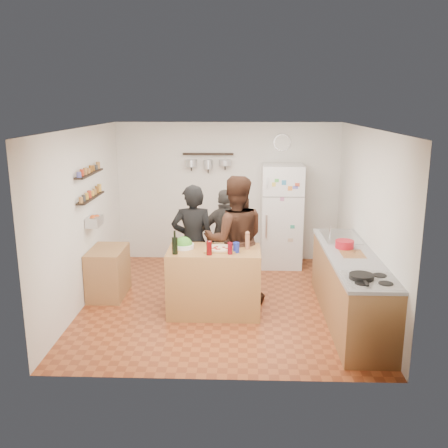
{
  "coord_description": "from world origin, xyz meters",
  "views": [
    {
      "loc": [
        0.25,
        -6.81,
        2.85
      ],
      "look_at": [
        0.0,
        0.1,
        1.15
      ],
      "focal_mm": 40.0,
      "sensor_mm": 36.0,
      "label": 1
    }
  ],
  "objects_px": {
    "person_center": "(235,240)",
    "side_table": "(108,272)",
    "wine_bottle": "(175,246)",
    "person_back": "(226,238)",
    "counter_run": "(350,288)",
    "fridge": "(281,216)",
    "prep_island": "(214,281)",
    "salad_bowl": "(183,246)",
    "skillet": "(361,277)",
    "person_left": "(193,243)",
    "wall_clock": "(282,142)",
    "pepper_mill": "(247,242)",
    "salt_canister": "(236,247)",
    "red_bowl": "(345,244)"
  },
  "relations": [
    {
      "from": "wine_bottle",
      "to": "pepper_mill",
      "type": "bearing_deg",
      "value": 15.87
    },
    {
      "from": "prep_island",
      "to": "person_center",
      "type": "distance_m",
      "value": 0.69
    },
    {
      "from": "salt_canister",
      "to": "side_table",
      "type": "xyz_separation_m",
      "value": [
        -1.92,
        0.68,
        -0.61
      ]
    },
    {
      "from": "wine_bottle",
      "to": "person_center",
      "type": "bearing_deg",
      "value": 39.64
    },
    {
      "from": "person_back",
      "to": "counter_run",
      "type": "relative_size",
      "value": 0.58
    },
    {
      "from": "red_bowl",
      "to": "side_table",
      "type": "distance_m",
      "value": 3.47
    },
    {
      "from": "prep_island",
      "to": "counter_run",
      "type": "xyz_separation_m",
      "value": [
        1.82,
        -0.18,
        -0.01
      ]
    },
    {
      "from": "wine_bottle",
      "to": "fridge",
      "type": "xyz_separation_m",
      "value": [
        1.57,
        2.34,
        -0.12
      ]
    },
    {
      "from": "wine_bottle",
      "to": "pepper_mill",
      "type": "xyz_separation_m",
      "value": [
        0.95,
        0.27,
        -0.01
      ]
    },
    {
      "from": "red_bowl",
      "to": "fridge",
      "type": "relative_size",
      "value": 0.14
    },
    {
      "from": "counter_run",
      "to": "person_back",
      "type": "bearing_deg",
      "value": 142.51
    },
    {
      "from": "person_center",
      "to": "counter_run",
      "type": "xyz_separation_m",
      "value": [
        1.54,
        -0.61,
        -0.48
      ]
    },
    {
      "from": "prep_island",
      "to": "fridge",
      "type": "relative_size",
      "value": 0.69
    },
    {
      "from": "counter_run",
      "to": "red_bowl",
      "type": "height_order",
      "value": "red_bowl"
    },
    {
      "from": "wine_bottle",
      "to": "side_table",
      "type": "relative_size",
      "value": 0.28
    },
    {
      "from": "person_center",
      "to": "wine_bottle",
      "type": "bearing_deg",
      "value": 34.59
    },
    {
      "from": "wine_bottle",
      "to": "counter_run",
      "type": "height_order",
      "value": "wine_bottle"
    },
    {
      "from": "person_center",
      "to": "skillet",
      "type": "xyz_separation_m",
      "value": [
        1.44,
        -1.53,
        0.02
      ]
    },
    {
      "from": "person_back",
      "to": "counter_run",
      "type": "height_order",
      "value": "person_back"
    },
    {
      "from": "salad_bowl",
      "to": "person_left",
      "type": "height_order",
      "value": "person_left"
    },
    {
      "from": "person_left",
      "to": "fridge",
      "type": "distance_m",
      "value": 2.13
    },
    {
      "from": "prep_island",
      "to": "salad_bowl",
      "type": "height_order",
      "value": "salad_bowl"
    },
    {
      "from": "salad_bowl",
      "to": "person_back",
      "type": "distance_m",
      "value": 1.21
    },
    {
      "from": "salad_bowl",
      "to": "skillet",
      "type": "height_order",
      "value": "skillet"
    },
    {
      "from": "person_back",
      "to": "wall_clock",
      "type": "bearing_deg",
      "value": -126.25
    },
    {
      "from": "counter_run",
      "to": "skillet",
      "type": "distance_m",
      "value": 1.06
    },
    {
      "from": "red_bowl",
      "to": "side_table",
      "type": "relative_size",
      "value": 0.31
    },
    {
      "from": "person_left",
      "to": "person_center",
      "type": "height_order",
      "value": "person_center"
    },
    {
      "from": "counter_run",
      "to": "side_table",
      "type": "relative_size",
      "value": 3.29
    },
    {
      "from": "prep_island",
      "to": "wall_clock",
      "type": "distance_m",
      "value": 3.16
    },
    {
      "from": "person_back",
      "to": "red_bowl",
      "type": "xyz_separation_m",
      "value": [
        1.65,
        -1.01,
        0.21
      ]
    },
    {
      "from": "prep_island",
      "to": "salt_canister",
      "type": "relative_size",
      "value": 9.29
    },
    {
      "from": "skillet",
      "to": "wall_clock",
      "type": "bearing_deg",
      "value": 100.35
    },
    {
      "from": "person_center",
      "to": "side_table",
      "type": "xyz_separation_m",
      "value": [
        -1.9,
        0.14,
        -0.56
      ]
    },
    {
      "from": "person_center",
      "to": "side_table",
      "type": "height_order",
      "value": "person_center"
    },
    {
      "from": "person_left",
      "to": "skillet",
      "type": "xyz_separation_m",
      "value": [
        2.05,
        -1.62,
        0.09
      ]
    },
    {
      "from": "salad_bowl",
      "to": "counter_run",
      "type": "xyz_separation_m",
      "value": [
        2.24,
        -0.23,
        -0.49
      ]
    },
    {
      "from": "fridge",
      "to": "side_table",
      "type": "height_order",
      "value": "fridge"
    },
    {
      "from": "salad_bowl",
      "to": "wall_clock",
      "type": "relative_size",
      "value": 0.96
    },
    {
      "from": "fridge",
      "to": "side_table",
      "type": "xyz_separation_m",
      "value": [
        -2.69,
        -1.56,
        -0.54
      ]
    },
    {
      "from": "fridge",
      "to": "person_left",
      "type": "bearing_deg",
      "value": -131.12
    },
    {
      "from": "prep_island",
      "to": "salad_bowl",
      "type": "xyz_separation_m",
      "value": [
        -0.42,
        0.05,
        0.48
      ]
    },
    {
      "from": "person_back",
      "to": "prep_island",
      "type": "bearing_deg",
      "value": 83.15
    },
    {
      "from": "wine_bottle",
      "to": "fridge",
      "type": "height_order",
      "value": "fridge"
    },
    {
      "from": "prep_island",
      "to": "wall_clock",
      "type": "relative_size",
      "value": 4.17
    },
    {
      "from": "prep_island",
      "to": "skillet",
      "type": "relative_size",
      "value": 4.52
    },
    {
      "from": "person_left",
      "to": "salt_canister",
      "type": "bearing_deg",
      "value": 130.58
    },
    {
      "from": "pepper_mill",
      "to": "side_table",
      "type": "xyz_separation_m",
      "value": [
        -2.07,
        0.51,
        -0.64
      ]
    },
    {
      "from": "salad_bowl",
      "to": "pepper_mill",
      "type": "distance_m",
      "value": 0.87
    },
    {
      "from": "salt_canister",
      "to": "person_center",
      "type": "bearing_deg",
      "value": 92.3
    }
  ]
}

